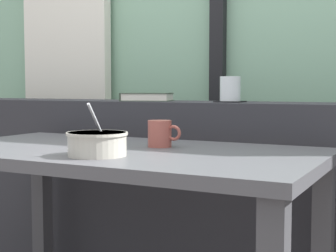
{
  "coord_description": "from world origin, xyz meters",
  "views": [
    {
      "loc": [
        0.91,
        -1.33,
        0.89
      ],
      "look_at": [
        0.01,
        0.41,
        0.74
      ],
      "focal_mm": 54.79,
      "sensor_mm": 36.0,
      "label": 1
    }
  ],
  "objects_px": {
    "closed_book": "(147,97)",
    "soup_bowl": "(97,144)",
    "juice_glass": "(230,90)",
    "ceramic_mug": "(160,134)",
    "coaster_square": "(230,102)",
    "breakfast_table": "(121,182)"
  },
  "relations": [
    {
      "from": "closed_book",
      "to": "soup_bowl",
      "type": "height_order",
      "value": "closed_book"
    },
    {
      "from": "soup_bowl",
      "to": "juice_glass",
      "type": "bearing_deg",
      "value": 79.11
    },
    {
      "from": "ceramic_mug",
      "to": "coaster_square",
      "type": "bearing_deg",
      "value": 79.4
    },
    {
      "from": "breakfast_table",
      "to": "soup_bowl",
      "type": "xyz_separation_m",
      "value": [
        0.04,
        -0.17,
        0.14
      ]
    },
    {
      "from": "ceramic_mug",
      "to": "breakfast_table",
      "type": "bearing_deg",
      "value": -133.42
    },
    {
      "from": "juice_glass",
      "to": "breakfast_table",
      "type": "bearing_deg",
      "value": -108.16
    },
    {
      "from": "ceramic_mug",
      "to": "juice_glass",
      "type": "bearing_deg",
      "value": 79.4
    },
    {
      "from": "breakfast_table",
      "to": "ceramic_mug",
      "type": "xyz_separation_m",
      "value": [
        0.09,
        0.1,
        0.15
      ]
    },
    {
      "from": "juice_glass",
      "to": "ceramic_mug",
      "type": "bearing_deg",
      "value": -100.6
    },
    {
      "from": "coaster_square",
      "to": "soup_bowl",
      "type": "bearing_deg",
      "value": -100.89
    },
    {
      "from": "breakfast_table",
      "to": "juice_glass",
      "type": "height_order",
      "value": "juice_glass"
    },
    {
      "from": "breakfast_table",
      "to": "closed_book",
      "type": "bearing_deg",
      "value": 111.52
    },
    {
      "from": "closed_book",
      "to": "soup_bowl",
      "type": "relative_size",
      "value": 1.4
    },
    {
      "from": "juice_glass",
      "to": "closed_book",
      "type": "relative_size",
      "value": 0.39
    },
    {
      "from": "closed_book",
      "to": "coaster_square",
      "type": "bearing_deg",
      "value": -3.74
    },
    {
      "from": "coaster_square",
      "to": "juice_glass",
      "type": "xyz_separation_m",
      "value": [
        0.0,
        0.0,
        0.05
      ]
    },
    {
      "from": "coaster_square",
      "to": "closed_book",
      "type": "relative_size",
      "value": 0.42
    },
    {
      "from": "juice_glass",
      "to": "soup_bowl",
      "type": "relative_size",
      "value": 0.55
    },
    {
      "from": "breakfast_table",
      "to": "ceramic_mug",
      "type": "relative_size",
      "value": 10.93
    },
    {
      "from": "closed_book",
      "to": "ceramic_mug",
      "type": "relative_size",
      "value": 2.11
    },
    {
      "from": "juice_glass",
      "to": "closed_book",
      "type": "bearing_deg",
      "value": 176.26
    },
    {
      "from": "coaster_square",
      "to": "ceramic_mug",
      "type": "relative_size",
      "value": 0.88
    }
  ]
}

